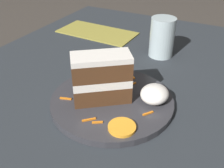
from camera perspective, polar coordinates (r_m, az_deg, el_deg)
ground_plane at (r=0.55m, az=2.75°, el=-11.60°), size 6.00×6.00×0.00m
dining_table at (r=0.54m, az=2.80°, el=-10.22°), size 1.35×1.02×0.04m
plate at (r=0.58m, az=0.00°, el=-3.71°), size 0.27×0.27×0.01m
cake_slice at (r=0.54m, az=-2.30°, el=1.32°), size 0.12×0.13×0.11m
cream_dollop at (r=0.56m, az=9.25°, el=-2.15°), size 0.07×0.06×0.04m
orange_garnish at (r=0.50m, az=2.18°, el=-9.37°), size 0.05×0.05×0.01m
carrot_shreds_scatter at (r=0.58m, az=0.26°, el=-2.85°), size 0.21×0.20×0.00m
drinking_glass at (r=0.78m, az=10.77°, el=9.42°), size 0.07×0.07×0.11m
menu_card at (r=0.96m, az=-3.27°, el=11.16°), size 0.14×0.28×0.00m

